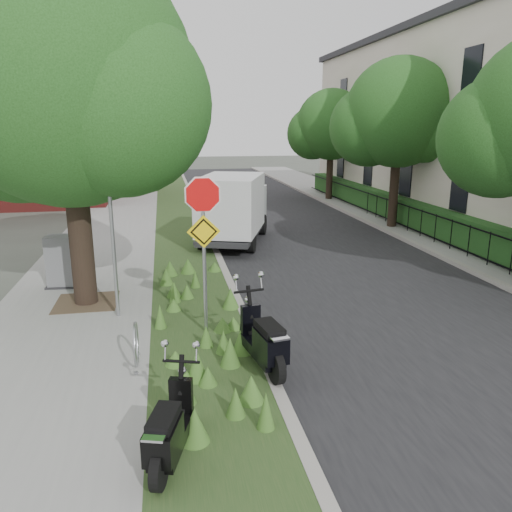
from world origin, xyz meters
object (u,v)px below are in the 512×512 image
(scooter_near, at_px, (168,437))
(scooter_far, at_px, (265,346))
(box_truck, at_px, (234,206))
(utility_cabinet, at_px, (66,262))
(sign_assembly, at_px, (203,223))

(scooter_near, bearing_deg, scooter_far, 52.90)
(box_truck, bearing_deg, utility_cabinet, -138.52)
(box_truck, relative_size, utility_cabinet, 3.77)
(scooter_far, relative_size, box_truck, 0.38)
(scooter_far, bearing_deg, sign_assembly, 114.82)
(box_truck, bearing_deg, sign_assembly, -101.94)
(box_truck, bearing_deg, scooter_far, -94.98)
(sign_assembly, height_order, box_truck, sign_assembly)
(scooter_near, distance_m, box_truck, 12.25)
(sign_assembly, height_order, scooter_near, sign_assembly)
(scooter_near, relative_size, box_truck, 0.33)
(utility_cabinet, bearing_deg, scooter_near, -72.03)
(sign_assembly, distance_m, scooter_near, 4.43)
(scooter_near, height_order, box_truck, box_truck)
(sign_assembly, bearing_deg, box_truck, 78.06)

